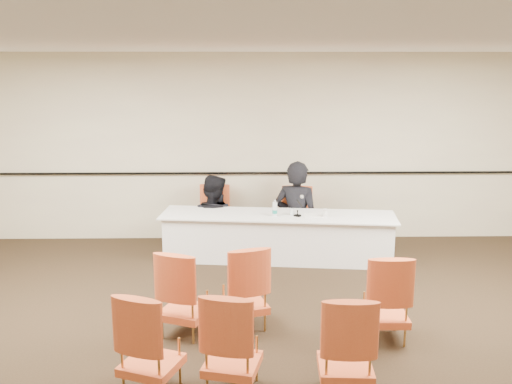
# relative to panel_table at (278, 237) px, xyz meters

# --- Properties ---
(floor) EXTENTS (10.00, 10.00, 0.00)m
(floor) POSITION_rel_panel_table_xyz_m (-0.27, -2.94, -0.34)
(floor) COLOR black
(floor) RESTS_ON ground
(ceiling) EXTENTS (10.00, 10.00, 0.00)m
(ceiling) POSITION_rel_panel_table_xyz_m (-0.27, -2.94, 2.66)
(ceiling) COLOR silver
(ceiling) RESTS_ON ground
(wall_back) EXTENTS (10.00, 0.04, 3.00)m
(wall_back) POSITION_rel_panel_table_xyz_m (-0.27, 1.06, 1.16)
(wall_back) COLOR beige
(wall_back) RESTS_ON ground
(wall_rail) EXTENTS (9.80, 0.04, 0.03)m
(wall_rail) POSITION_rel_panel_table_xyz_m (-0.27, 1.02, 0.76)
(wall_rail) COLOR black
(wall_rail) RESTS_ON wall_back
(panel_table) EXTENTS (3.47, 1.16, 0.68)m
(panel_table) POSITION_rel_panel_table_xyz_m (0.00, 0.00, 0.00)
(panel_table) COLOR silver
(panel_table) RESTS_ON ground
(panelist_main) EXTENTS (0.83, 0.70, 1.94)m
(panelist_main) POSITION_rel_panel_table_xyz_m (0.32, 0.49, 0.07)
(panelist_main) COLOR black
(panelist_main) RESTS_ON ground
(panelist_main_chair) EXTENTS (0.55, 0.55, 0.95)m
(panelist_main_chair) POSITION_rel_panel_table_xyz_m (0.32, 0.49, 0.13)
(panelist_main_chair) COLOR #C44323
(panelist_main_chair) RESTS_ON ground
(panelist_second) EXTENTS (1.01, 0.92, 1.68)m
(panelist_second) POSITION_rel_panel_table_xyz_m (-0.98, 0.63, -0.03)
(panelist_second) COLOR black
(panelist_second) RESTS_ON ground
(panelist_second_chair) EXTENTS (0.55, 0.55, 0.95)m
(panelist_second_chair) POSITION_rel_panel_table_xyz_m (-0.98, 0.63, 0.13)
(panelist_second_chair) COLOR #C44323
(panelist_second_chair) RESTS_ON ground
(papers) EXTENTS (0.30, 0.22, 0.00)m
(papers) POSITION_rel_panel_table_xyz_m (0.53, -0.07, 0.34)
(papers) COLOR white
(papers) RESTS_ON panel_table
(microphone) EXTENTS (0.19, 0.23, 0.29)m
(microphone) POSITION_rel_panel_table_xyz_m (0.28, -0.10, 0.49)
(microphone) COLOR black
(microphone) RESTS_ON panel_table
(water_bottle) EXTENTS (0.09, 0.09, 0.24)m
(water_bottle) POSITION_rel_panel_table_xyz_m (-0.05, -0.09, 0.46)
(water_bottle) COLOR #178377
(water_bottle) RESTS_ON panel_table
(drinking_glass) EXTENTS (0.08, 0.08, 0.10)m
(drinking_glass) POSITION_rel_panel_table_xyz_m (0.21, -0.05, 0.39)
(drinking_glass) COLOR silver
(drinking_glass) RESTS_ON panel_table
(coffee_cup) EXTENTS (0.08, 0.08, 0.12)m
(coffee_cup) POSITION_rel_panel_table_xyz_m (0.67, -0.16, 0.40)
(coffee_cup) COLOR silver
(coffee_cup) RESTS_ON panel_table
(aud_chair_front_left) EXTENTS (0.64, 0.64, 0.95)m
(aud_chair_front_left) POSITION_rel_panel_table_xyz_m (-1.12, -2.36, 0.13)
(aud_chair_front_left) COLOR #C44323
(aud_chair_front_left) RESTS_ON ground
(aud_chair_front_mid) EXTENTS (0.63, 0.63, 0.95)m
(aud_chair_front_mid) POSITION_rel_panel_table_xyz_m (-0.49, -2.20, 0.13)
(aud_chair_front_mid) COLOR #C44323
(aud_chair_front_mid) RESTS_ON ground
(aud_chair_front_right) EXTENTS (0.51, 0.51, 0.95)m
(aud_chair_front_right) POSITION_rel_panel_table_xyz_m (0.98, -2.51, 0.13)
(aud_chair_front_right) COLOR #C44323
(aud_chair_front_right) RESTS_ON ground
(aud_chair_back_left) EXTENTS (0.65, 0.65, 0.95)m
(aud_chair_back_left) POSITION_rel_panel_table_xyz_m (-1.30, -3.44, 0.13)
(aud_chair_back_left) COLOR #C44323
(aud_chair_back_left) RESTS_ON ground
(aud_chair_back_mid) EXTENTS (0.60, 0.60, 0.95)m
(aud_chair_back_mid) POSITION_rel_panel_table_xyz_m (-0.59, -3.44, 0.13)
(aud_chair_back_mid) COLOR #C44323
(aud_chair_back_mid) RESTS_ON ground
(aud_chair_back_right) EXTENTS (0.53, 0.53, 0.95)m
(aud_chair_back_right) POSITION_rel_panel_table_xyz_m (0.39, -3.52, 0.13)
(aud_chair_back_right) COLOR #C44323
(aud_chair_back_right) RESTS_ON ground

